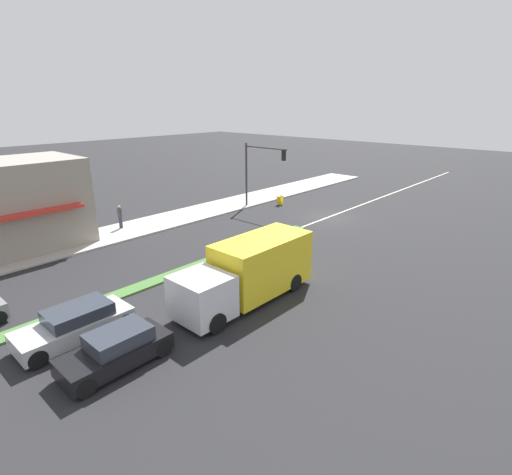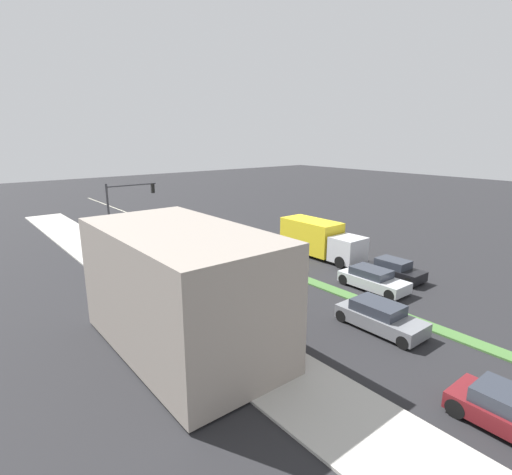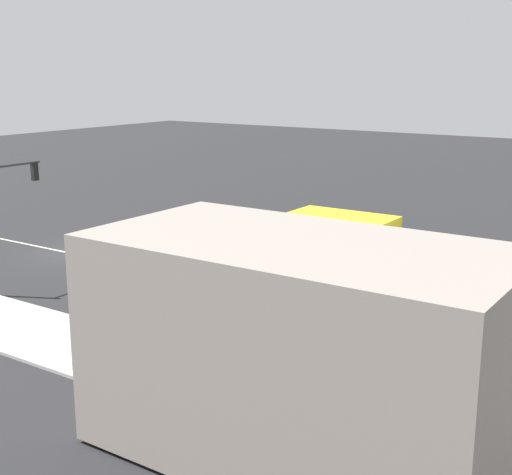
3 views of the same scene
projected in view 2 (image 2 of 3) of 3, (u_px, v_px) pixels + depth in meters
name	position (u px, v px, depth m)	size (l,w,h in m)	color
ground_plane	(302.00, 279.00, 27.70)	(160.00, 160.00, 0.00)	#232326
sidewalk_right	(193.00, 316.00, 21.83)	(4.00, 73.00, 0.12)	#B2AFA8
median_strip	(425.00, 325.00, 20.90)	(0.90, 46.00, 0.10)	#477538
lane_marking_center	(178.00, 232.00, 41.28)	(0.16, 60.00, 0.01)	beige
building_corner_store	(182.00, 289.00, 18.07)	(6.16, 10.44, 5.59)	gray
traffic_signal_main	(124.00, 203.00, 35.14)	(4.59, 0.34, 5.60)	#333338
pedestrian	(140.00, 277.00, 25.06)	(0.34, 0.34, 1.75)	#282D42
warning_aframe_sign	(123.00, 235.00, 38.16)	(0.45, 0.53, 0.84)	yellow
delivery_truck	(319.00, 239.00, 32.69)	(2.44, 7.50, 2.87)	silver
suv_black	(394.00, 270.00, 27.59)	(1.74, 3.90, 1.37)	black
suv_grey	(380.00, 317.00, 20.38)	(1.91, 4.48, 1.41)	slate
sedan_silver	(373.00, 279.00, 25.73)	(1.85, 4.43, 1.37)	#B7BABF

